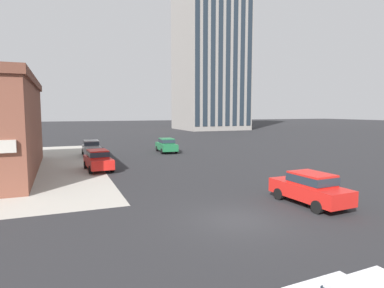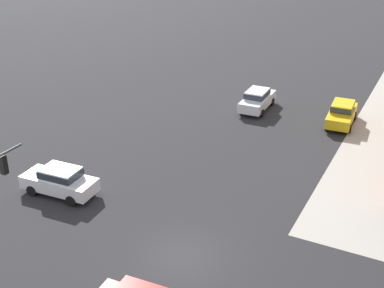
{
  "view_description": "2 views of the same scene",
  "coord_description": "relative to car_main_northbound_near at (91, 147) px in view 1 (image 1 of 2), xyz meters",
  "views": [
    {
      "loc": [
        -7.19,
        -12.31,
        4.82
      ],
      "look_at": [
        -0.24,
        4.85,
        2.97
      ],
      "focal_mm": 30.51,
      "sensor_mm": 36.0,
      "label": 1
    },
    {
      "loc": [
        17.89,
        9.67,
        15.71
      ],
      "look_at": [
        -3.24,
        -1.13,
        4.38
      ],
      "focal_mm": 48.91,
      "sensor_mm": 36.0,
      "label": 2
    }
  ],
  "objects": [
    {
      "name": "car_main_southbound_far",
      "position": [
        8.49,
        -0.35,
        0.0
      ],
      "size": [
        2.12,
        4.51,
        1.68
      ],
      "color": "#1E6B3D",
      "rests_on": "ground"
    },
    {
      "name": "car_parked_curb",
      "position": [
        -0.28,
        -9.52,
        0.0
      ],
      "size": [
        2.11,
        4.51,
        1.68
      ],
      "color": "red",
      "rests_on": "ground"
    },
    {
      "name": "ground_plane",
      "position": [
        4.12,
        -24.68,
        -0.92
      ],
      "size": [
        320.0,
        320.0,
        0.0
      ],
      "primitive_type": "plane",
      "color": "#262628"
    },
    {
      "name": "car_cross_westbound",
      "position": [
        8.82,
        -23.94,
        0.0
      ],
      "size": [
        2.08,
        4.49,
        1.68
      ],
      "color": "red",
      "rests_on": "ground"
    },
    {
      "name": "residential_tower_skyline_right",
      "position": [
        34.84,
        43.84,
        30.18
      ],
      "size": [
        16.72,
        16.87,
        62.15
      ],
      "color": "gray",
      "rests_on": "ground"
    },
    {
      "name": "car_main_northbound_near",
      "position": [
        0.0,
        0.0,
        0.0
      ],
      "size": [
        1.95,
        4.43,
        1.68
      ],
      "color": "#99999E",
      "rests_on": "ground"
    }
  ]
}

